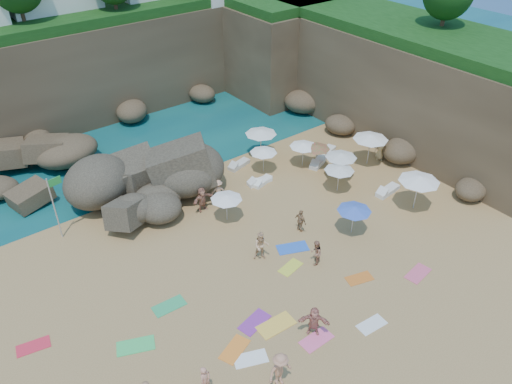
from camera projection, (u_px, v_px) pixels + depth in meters
ground at (260, 255)px, 28.93m from camera, size 120.00×120.00×0.00m
seawater at (71, 92)px, 48.58m from camera, size 120.00×120.00×0.00m
cliff_back at (105, 62)px, 44.06m from camera, size 44.00×8.00×8.00m
cliff_right at (381, 75)px, 41.46m from camera, size 8.00×30.00×8.00m
cliff_corner at (272, 44)px, 48.32m from camera, size 10.00×12.00×8.00m
rock_outcrop at (138, 201)px, 33.42m from camera, size 9.15×7.25×3.41m
flag_pole at (55, 200)px, 28.87m from camera, size 0.82×0.16×4.21m
parasol_0 at (261, 132)px, 37.25m from camera, size 2.39×2.39×2.26m
parasol_1 at (264, 151)px, 35.61m from camera, size 1.98×1.98×1.87m
parasol_2 at (303, 145)px, 36.24m from camera, size 2.04×2.04×1.93m
parasol_4 at (341, 155)px, 34.65m from camera, size 2.22×2.22×2.10m
parasol_5 at (226, 197)px, 30.77m from camera, size 2.00×2.00×1.90m
parasol_6 at (317, 147)px, 36.08m from camera, size 1.97×1.97×1.87m
parasol_7 at (371, 137)px, 36.22m from camera, size 2.59×2.59×2.45m
parasol_9 at (339, 168)px, 33.49m from camera, size 2.05×2.05×1.94m
parasol_10 at (354, 209)px, 29.67m from camera, size 2.08×2.08×1.97m
parasol_11 at (420, 179)px, 31.50m from camera, size 2.63×2.63×2.49m
lounger_0 at (239, 165)px, 37.03m from camera, size 1.99×1.08×0.29m
lounger_1 at (262, 182)px, 35.16m from camera, size 1.83×1.03×0.27m
lounger_2 at (326, 152)px, 38.58m from camera, size 2.17×1.29×0.32m
lounger_3 at (318, 163)px, 37.28m from camera, size 2.08×1.39×0.31m
lounger_4 at (260, 181)px, 35.17m from camera, size 1.85×0.76×0.28m
lounger_5 at (388, 191)px, 34.17m from camera, size 2.09×0.89×0.31m
towel_1 at (316, 340)px, 23.91m from camera, size 1.66×0.84×0.03m
towel_2 at (235, 349)px, 23.45m from camera, size 1.82×1.38×0.03m
towel_3 at (136, 346)px, 23.61m from camera, size 1.98×1.50×0.03m
towel_4 at (291, 267)px, 28.08m from camera, size 1.59×1.02×0.03m
towel_5 at (251, 359)px, 23.01m from camera, size 1.75×1.31×0.03m
towel_6 at (255, 322)px, 24.80m from camera, size 1.86×1.23×0.03m
towel_7 at (33, 346)px, 23.59m from camera, size 1.64×1.04×0.03m
towel_8 at (292, 248)px, 29.45m from camera, size 2.05×1.56×0.03m
towel_9 at (418, 273)px, 27.67m from camera, size 1.76×1.05×0.03m
towel_10 at (359, 278)px, 27.34m from camera, size 1.64×1.13×0.03m
towel_11 at (169, 306)px, 25.69m from camera, size 1.73×0.93×0.03m
towel_12 at (276, 325)px, 24.64m from camera, size 1.97×1.06×0.03m
towel_13 at (372, 325)px, 24.67m from camera, size 1.57×0.88×0.03m
person_stand_0 at (205, 381)px, 21.17m from camera, size 0.67×0.56×1.59m
person_stand_1 at (316, 253)px, 27.92m from camera, size 0.97×0.92×1.58m
person_stand_2 at (218, 191)px, 33.03m from camera, size 1.12×0.81×1.60m
person_stand_3 at (301, 221)px, 30.37m from camera, size 0.39×0.91×1.55m
person_stand_4 at (381, 149)px, 37.52m from camera, size 0.91×0.97×1.77m
person_stand_5 at (202, 199)px, 32.13m from camera, size 1.62×0.60×1.70m
person_lie_0 at (280, 381)px, 21.78m from camera, size 1.25×1.91×0.50m
person_lie_3 at (313, 330)px, 24.15m from camera, size 2.22×2.22×0.43m
person_lie_5 at (261, 254)px, 28.52m from camera, size 1.75×1.99×0.69m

